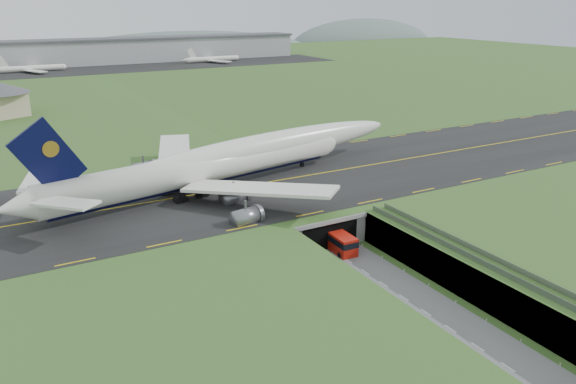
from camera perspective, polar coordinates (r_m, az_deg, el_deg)
ground at (r=99.63m, az=6.81°, el=-7.50°), size 900.00×900.00×0.00m
airfield_deck at (r=98.34m, az=6.88°, el=-5.93°), size 800.00×800.00×6.00m
trench_road at (r=94.33m, az=9.50°, el=-9.17°), size 12.00×75.00×0.20m
taxiway at (r=123.46m, az=-2.03°, el=0.97°), size 800.00×44.00×0.18m
tunnel_portal at (r=110.98m, az=1.84°, el=-2.64°), size 17.00×22.30×6.00m
guideway at (r=91.70m, az=19.68°, el=-7.29°), size 3.00×53.00×7.05m
jumbo_jet at (r=121.31m, az=-5.81°, el=3.22°), size 95.30×60.44×20.36m
shuttle_tram at (r=104.38m, az=5.15°, el=-5.00°), size 3.57×8.74×3.50m
cargo_terminal at (r=376.05m, az=-21.51°, el=13.05°), size 320.00×67.00×15.60m
distant_hills at (r=517.50m, az=-16.31°, el=12.85°), size 700.00×91.00×60.00m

